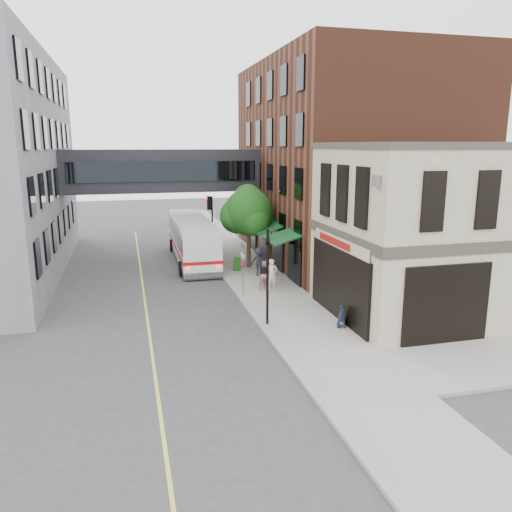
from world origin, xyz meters
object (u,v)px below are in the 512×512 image
pedestrian_b (265,275)px  newspaper_box (237,264)px  bus (192,238)px  sandwich_board (341,317)px  pedestrian_a (272,274)px  pedestrian_c (259,262)px

pedestrian_b → newspaper_box: size_ratio=1.96×
bus → newspaper_box: (2.42, -4.00, -1.14)m
bus → pedestrian_b: size_ratio=6.83×
sandwich_board → pedestrian_b: bearing=126.0°
pedestrian_a → pedestrian_c: bearing=91.6°
pedestrian_a → newspaper_box: (-1.01, 4.88, -0.46)m
pedestrian_b → pedestrian_c: size_ratio=0.92×
pedestrian_b → bus: bearing=85.7°
pedestrian_a → sandwich_board: pedestrian_a is taller
pedestrian_b → pedestrian_c: 3.11m
pedestrian_b → newspaper_box: 4.91m
bus → sandwich_board: bearing=-72.9°
pedestrian_b → sandwich_board: size_ratio=1.79×
bus → pedestrian_c: (3.47, -5.79, -0.65)m
pedestrian_a → sandwich_board: 6.86m
pedestrian_a → pedestrian_b: 0.41m
pedestrian_b → sandwich_board: (1.76, -6.73, -0.37)m
bus → pedestrian_c: bus is taller
pedestrian_b → newspaper_box: pedestrian_b is taller
bus → sandwich_board: size_ratio=12.19×
newspaper_box → sandwich_board: size_ratio=0.91×
pedestrian_a → newspaper_box: 5.00m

